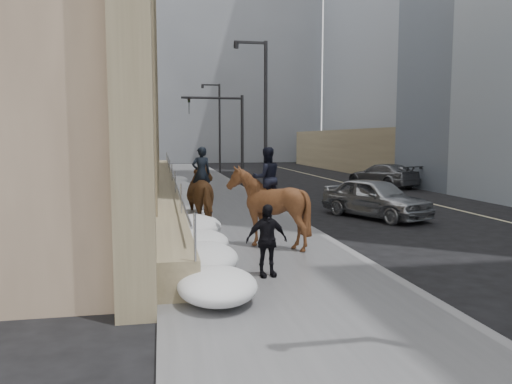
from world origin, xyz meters
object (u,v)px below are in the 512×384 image
car_silver (375,198)px  mounted_horse_left (206,196)px  pedestrian (267,240)px  mounted_horse_right (267,204)px  car_grey (382,175)px

car_silver → mounted_horse_left: bearing=172.7°
mounted_horse_left → pedestrian: (0.80, -5.82, -0.35)m
mounted_horse_right → car_grey: 20.35m
car_grey → mounted_horse_right: bearing=36.8°
car_grey → pedestrian: bearing=39.6°
pedestrian → car_grey: bearing=51.9°
mounted_horse_right → car_grey: mounted_horse_right is taller
car_silver → car_grey: (5.86, 11.94, -0.04)m
mounted_horse_right → car_silver: mounted_horse_right is taller
mounted_horse_right → pedestrian: (-0.65, -2.95, -0.41)m
mounted_horse_left → pedestrian: 5.88m
pedestrian → car_grey: (11.97, 19.84, -0.16)m
car_silver → car_grey: size_ratio=0.90×
mounted_horse_right → car_silver: size_ratio=0.59×
mounted_horse_left → car_grey: 18.98m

